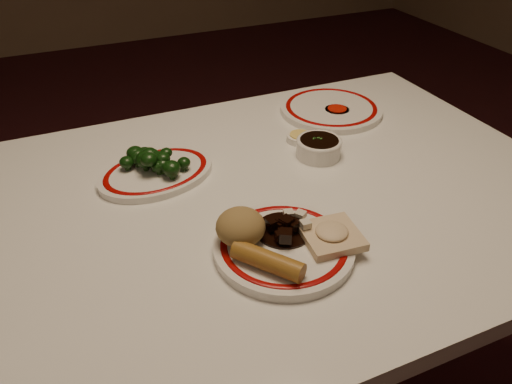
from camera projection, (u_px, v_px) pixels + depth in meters
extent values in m
cube|color=white|center=(284.00, 196.00, 1.04)|extent=(1.20, 0.90, 0.04)
cylinder|color=black|center=(41.00, 279.00, 1.37)|extent=(0.06, 0.06, 0.71)
cylinder|color=black|center=(370.00, 190.00, 1.73)|extent=(0.06, 0.06, 0.71)
cylinder|color=white|center=(284.00, 247.00, 0.86)|extent=(0.32, 0.32, 0.02)
torus|color=#900807|center=(284.00, 243.00, 0.86)|extent=(0.28, 0.28, 0.00)
ellipsoid|color=#997B48|center=(241.00, 227.00, 0.84)|extent=(0.09, 0.09, 0.06)
cylinder|color=olive|center=(268.00, 261.00, 0.80)|extent=(0.10, 0.12, 0.03)
cube|color=beige|center=(331.00, 236.00, 0.86)|extent=(0.10, 0.10, 0.02)
ellipsoid|color=beige|center=(332.00, 231.00, 0.85)|extent=(0.06, 0.06, 0.02)
cylinder|color=black|center=(284.00, 230.00, 0.88)|extent=(0.10, 0.10, 0.00)
cube|color=black|center=(285.00, 231.00, 0.87)|extent=(0.03, 0.03, 0.02)
cube|color=black|center=(293.00, 226.00, 0.87)|extent=(0.03, 0.03, 0.02)
cube|color=black|center=(293.00, 227.00, 0.87)|extent=(0.02, 0.02, 0.01)
cube|color=black|center=(289.00, 222.00, 0.89)|extent=(0.02, 0.02, 0.01)
cube|color=black|center=(285.00, 227.00, 0.88)|extent=(0.02, 0.02, 0.02)
cube|color=black|center=(283.00, 223.00, 0.87)|extent=(0.03, 0.03, 0.02)
cube|color=black|center=(272.00, 224.00, 0.87)|extent=(0.02, 0.02, 0.02)
cube|color=black|center=(286.00, 236.00, 0.84)|extent=(0.03, 0.03, 0.02)
cube|color=black|center=(280.00, 225.00, 0.87)|extent=(0.03, 0.03, 0.02)
cube|color=black|center=(296.00, 225.00, 0.88)|extent=(0.02, 0.02, 0.02)
cube|color=black|center=(287.00, 223.00, 0.87)|extent=(0.03, 0.03, 0.02)
cube|color=black|center=(284.00, 225.00, 0.88)|extent=(0.01, 0.01, 0.01)
cube|color=black|center=(280.00, 236.00, 0.85)|extent=(0.02, 0.02, 0.02)
cube|color=beige|center=(288.00, 214.00, 0.90)|extent=(0.02, 0.02, 0.01)
cube|color=beige|center=(305.00, 224.00, 0.86)|extent=(0.02, 0.02, 0.01)
cube|color=beige|center=(300.00, 215.00, 0.89)|extent=(0.02, 0.02, 0.01)
torus|color=#900807|center=(156.00, 170.00, 1.06)|extent=(0.26, 0.26, 0.00)
cylinder|color=#23471C|center=(155.00, 168.00, 1.05)|extent=(0.01, 0.01, 0.01)
ellipsoid|color=black|center=(154.00, 162.00, 1.04)|extent=(0.03, 0.03, 0.03)
cylinder|color=#23471C|center=(139.00, 162.00, 1.07)|extent=(0.01, 0.01, 0.01)
ellipsoid|color=black|center=(138.00, 155.00, 1.06)|extent=(0.04, 0.04, 0.03)
cylinder|color=#23471C|center=(146.00, 167.00, 1.06)|extent=(0.01, 0.01, 0.01)
ellipsoid|color=black|center=(145.00, 160.00, 1.05)|extent=(0.04, 0.04, 0.03)
cylinder|color=#23471C|center=(172.00, 175.00, 1.03)|extent=(0.01, 0.01, 0.01)
ellipsoid|color=black|center=(171.00, 168.00, 1.02)|extent=(0.04, 0.04, 0.03)
cylinder|color=#23471C|center=(160.00, 167.00, 1.06)|extent=(0.01, 0.01, 0.02)
ellipsoid|color=black|center=(159.00, 159.00, 1.04)|extent=(0.04, 0.04, 0.03)
cylinder|color=#23471C|center=(136.00, 161.00, 1.07)|extent=(0.01, 0.01, 0.02)
ellipsoid|color=black|center=(135.00, 153.00, 1.06)|extent=(0.04, 0.04, 0.03)
cylinder|color=#23471C|center=(184.00, 168.00, 1.06)|extent=(0.01, 0.01, 0.01)
ellipsoid|color=black|center=(184.00, 162.00, 1.05)|extent=(0.03, 0.03, 0.02)
cylinder|color=#23471C|center=(154.00, 164.00, 1.07)|extent=(0.01, 0.01, 0.01)
ellipsoid|color=black|center=(153.00, 159.00, 1.06)|extent=(0.03, 0.03, 0.02)
cylinder|color=#23471C|center=(172.00, 177.00, 1.03)|extent=(0.01, 0.01, 0.01)
ellipsoid|color=black|center=(172.00, 171.00, 1.02)|extent=(0.03, 0.03, 0.02)
cylinder|color=#23471C|center=(155.00, 164.00, 1.06)|extent=(0.01, 0.01, 0.01)
ellipsoid|color=black|center=(155.00, 158.00, 1.06)|extent=(0.03, 0.03, 0.02)
cylinder|color=#23471C|center=(138.00, 164.00, 1.07)|extent=(0.01, 0.01, 0.01)
ellipsoid|color=black|center=(137.00, 157.00, 1.06)|extent=(0.03, 0.03, 0.03)
cylinder|color=#23471C|center=(128.00, 168.00, 1.06)|extent=(0.01, 0.01, 0.01)
ellipsoid|color=black|center=(127.00, 162.00, 1.05)|extent=(0.03, 0.03, 0.02)
cylinder|color=#23471C|center=(159.00, 172.00, 1.04)|extent=(0.01, 0.01, 0.01)
ellipsoid|color=black|center=(159.00, 166.00, 1.03)|extent=(0.03, 0.03, 0.03)
cylinder|color=#23471C|center=(162.00, 169.00, 1.05)|extent=(0.01, 0.01, 0.02)
ellipsoid|color=black|center=(161.00, 163.00, 1.04)|extent=(0.03, 0.03, 0.02)
cylinder|color=#23471C|center=(146.00, 161.00, 1.08)|extent=(0.01, 0.01, 0.01)
ellipsoid|color=black|center=(145.00, 154.00, 1.07)|extent=(0.04, 0.04, 0.03)
cylinder|color=#23471C|center=(146.00, 166.00, 1.06)|extent=(0.01, 0.01, 0.02)
ellipsoid|color=black|center=(145.00, 158.00, 1.05)|extent=(0.04, 0.04, 0.03)
cylinder|color=#23471C|center=(163.00, 171.00, 1.05)|extent=(0.01, 0.01, 0.01)
ellipsoid|color=black|center=(163.00, 164.00, 1.04)|extent=(0.03, 0.03, 0.03)
cylinder|color=#23471C|center=(154.00, 163.00, 1.07)|extent=(0.01, 0.01, 0.01)
ellipsoid|color=black|center=(153.00, 157.00, 1.06)|extent=(0.04, 0.04, 0.03)
ellipsoid|color=black|center=(152.00, 155.00, 1.05)|extent=(0.03, 0.03, 0.03)
ellipsoid|color=black|center=(166.00, 153.00, 1.05)|extent=(0.03, 0.03, 0.02)
ellipsoid|color=black|center=(163.00, 158.00, 1.04)|extent=(0.03, 0.03, 0.03)
ellipsoid|color=black|center=(149.00, 159.00, 1.02)|extent=(0.04, 0.04, 0.03)
ellipsoid|color=black|center=(149.00, 154.00, 1.05)|extent=(0.03, 0.03, 0.03)
cylinder|color=white|center=(319.00, 149.00, 1.13)|extent=(0.10, 0.10, 0.04)
cylinder|color=black|center=(319.00, 140.00, 1.11)|extent=(0.09, 0.09, 0.00)
cylinder|color=white|center=(337.00, 112.00, 1.31)|extent=(0.06, 0.06, 0.02)
cylinder|color=#BA170B|center=(337.00, 109.00, 1.30)|extent=(0.05, 0.05, 0.00)
cylinder|color=white|center=(300.00, 138.00, 1.19)|extent=(0.06, 0.06, 0.02)
cylinder|color=#ECCD61|center=(300.00, 135.00, 1.19)|extent=(0.05, 0.05, 0.00)
cylinder|color=white|center=(331.00, 109.00, 1.32)|extent=(0.32, 0.32, 0.02)
torus|color=#900807|center=(331.00, 106.00, 1.32)|extent=(0.28, 0.28, 0.00)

